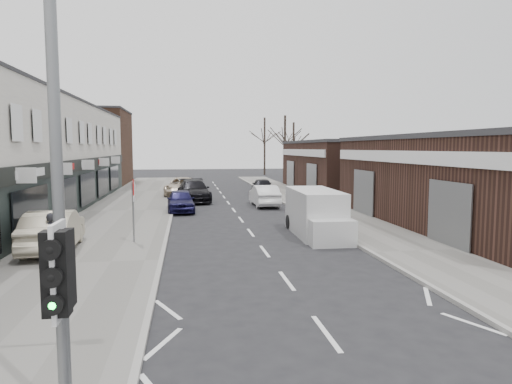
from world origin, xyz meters
name	(u,v)px	position (x,y,z in m)	size (l,w,h in m)	color
ground	(360,379)	(0.00, 0.00, 0.00)	(160.00, 160.00, 0.00)	black
pavement_left	(127,211)	(-6.75, 22.00, 0.06)	(5.50, 64.00, 0.12)	slate
pavement_right	(319,207)	(5.75, 22.00, 0.06)	(3.50, 64.00, 0.12)	slate
brick_block_far	(90,148)	(-13.50, 45.00, 4.00)	(8.00, 10.00, 8.00)	#472B1E
right_unit_near	(491,183)	(12.50, 14.00, 2.25)	(10.00, 18.00, 4.50)	#3B221B
right_unit_far	(352,167)	(12.50, 34.00, 2.25)	(10.00, 16.00, 4.50)	#3B221B
tree_far_a	(285,180)	(9.00, 48.00, 0.00)	(3.60, 3.60, 8.00)	#382D26
tree_far_b	(293,177)	(11.50, 54.00, 0.00)	(3.60, 3.60, 7.50)	#382D26
tree_far_c	(265,175)	(8.50, 60.00, 0.00)	(3.60, 3.60, 8.50)	#382D26
traffic_light	(60,293)	(-4.40, -2.02, 2.41)	(0.28, 0.60, 3.10)	slate
street_lamp	(68,105)	(-4.53, -0.80, 4.62)	(2.23, 0.22, 8.00)	slate
warning_sign	(134,193)	(-5.16, 12.00, 2.20)	(0.12, 0.80, 2.70)	slate
white_van	(316,214)	(2.91, 12.95, 0.99)	(2.00, 5.43, 2.10)	silver
sedan_on_pavement	(53,230)	(-8.07, 10.91, 0.90)	(1.66, 4.75, 1.57)	#ACA289
pedestrian	(51,236)	(-7.72, 9.37, 0.95)	(0.61, 0.40, 1.66)	black
parked_car_left_a	(181,201)	(-3.40, 21.79, 0.70)	(1.66, 4.14, 1.41)	#131239
parked_car_left_b	(194,191)	(-2.50, 27.24, 0.81)	(2.27, 5.57, 1.62)	black
parked_car_left_c	(182,187)	(-3.40, 31.55, 0.77)	(2.57, 5.57, 1.55)	beige
parked_car_right_a	(264,196)	(2.33, 23.79, 0.73)	(1.55, 4.44, 1.46)	white
parked_car_right_b	(262,186)	(3.49, 31.78, 0.71)	(1.68, 4.17, 1.42)	black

